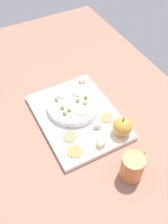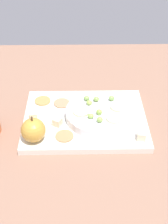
% 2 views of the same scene
% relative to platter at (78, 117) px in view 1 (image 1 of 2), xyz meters
% --- Properties ---
extents(table, '(1.36, 0.93, 0.03)m').
position_rel_platter_xyz_m(table, '(0.04, 0.03, -0.03)').
color(table, '#946B56').
rests_on(table, ground).
extents(platter, '(0.35, 0.27, 0.02)m').
position_rel_platter_xyz_m(platter, '(0.00, 0.00, 0.00)').
color(platter, white).
rests_on(platter, table).
extents(serving_dish, '(0.19, 0.19, 0.03)m').
position_rel_platter_xyz_m(serving_dish, '(0.04, -0.00, 0.02)').
color(serving_dish, white).
rests_on(serving_dish, platter).
extents(apple_whole, '(0.06, 0.06, 0.06)m').
position_rel_platter_xyz_m(apple_whole, '(-0.14, -0.09, 0.04)').
color(apple_whole, gold).
rests_on(apple_whole, platter).
extents(apple_stem, '(0.01, 0.01, 0.01)m').
position_rel_platter_xyz_m(apple_stem, '(-0.14, -0.09, 0.08)').
color(apple_stem, brown).
rests_on(apple_stem, apple_whole).
extents(cheese_cube_0, '(0.03, 0.03, 0.02)m').
position_rel_platter_xyz_m(cheese_cube_0, '(-0.08, -0.03, 0.02)').
color(cheese_cube_0, beige).
rests_on(cheese_cube_0, platter).
extents(cheese_cube_1, '(0.03, 0.03, 0.02)m').
position_rel_platter_xyz_m(cheese_cube_1, '(-0.15, -0.01, 0.02)').
color(cheese_cube_1, beige).
rests_on(cheese_cube_1, platter).
extents(cheese_cube_2, '(0.03, 0.03, 0.02)m').
position_rel_platter_xyz_m(cheese_cube_2, '(0.15, -0.10, 0.02)').
color(cheese_cube_2, beige).
rests_on(cheese_cube_2, platter).
extents(cracker_0, '(0.05, 0.05, 0.00)m').
position_rel_platter_xyz_m(cracker_0, '(-0.07, 0.07, 0.01)').
color(cracker_0, tan).
rests_on(cracker_0, platter).
extents(cracker_1, '(0.05, 0.05, 0.00)m').
position_rel_platter_xyz_m(cracker_1, '(-0.13, 0.08, 0.01)').
color(cracker_1, '#AA8A4D').
rests_on(cracker_1, platter).
extents(cracker_2, '(0.05, 0.05, 0.00)m').
position_rel_platter_xyz_m(cracker_2, '(-0.06, -0.08, 0.01)').
color(cracker_2, tan).
rests_on(cracker_2, platter).
extents(grape_0, '(0.02, 0.02, 0.02)m').
position_rel_platter_xyz_m(grape_0, '(0.04, -0.02, 0.04)').
color(grape_0, '#93B94D').
rests_on(grape_0, serving_dish).
extents(grape_1, '(0.02, 0.02, 0.01)m').
position_rel_platter_xyz_m(grape_1, '(0.02, -0.04, 0.04)').
color(grape_1, '#96C257').
rests_on(grape_1, serving_dish).
extents(grape_2, '(0.02, 0.02, 0.02)m').
position_rel_platter_xyz_m(grape_2, '(0.04, -0.05, 0.04)').
color(grape_2, '#93BA57').
rests_on(grape_2, serving_dish).
extents(grape_3, '(0.02, 0.02, 0.01)m').
position_rel_platter_xyz_m(grape_3, '(0.03, 0.04, 0.04)').
color(grape_3, '#89AB53').
rests_on(grape_3, serving_dish).
extents(grape_4, '(0.02, 0.02, 0.01)m').
position_rel_platter_xyz_m(grape_4, '(0.01, 0.05, 0.04)').
color(grape_4, '#87B257').
rests_on(grape_4, serving_dish).
extents(grape_5, '(0.02, 0.02, 0.01)m').
position_rel_platter_xyz_m(grape_5, '(0.01, 0.02, 0.04)').
color(grape_5, '#9CBE56').
rests_on(grape_5, serving_dish).
extents(grape_6, '(0.02, 0.02, 0.02)m').
position_rel_platter_xyz_m(grape_6, '(0.08, 0.04, 0.04)').
color(grape_6, '#8DB85D').
rests_on(grape_6, serving_dish).
extents(apple_slice_0, '(0.05, 0.05, 0.01)m').
position_rel_platter_xyz_m(apple_slice_0, '(0.08, -0.04, 0.04)').
color(apple_slice_0, beige).
rests_on(apple_slice_0, serving_dish).
extents(apple_slice_1, '(0.05, 0.05, 0.01)m').
position_rel_platter_xyz_m(apple_slice_1, '(-0.01, -0.01, 0.04)').
color(apple_slice_1, beige).
rests_on(apple_slice_1, serving_dish).
extents(apple_slice_2, '(0.05, 0.05, 0.01)m').
position_rel_platter_xyz_m(apple_slice_2, '(0.10, 0.01, 0.04)').
color(apple_slice_2, beige).
rests_on(apple_slice_2, serving_dish).
extents(cup, '(0.07, 0.10, 0.09)m').
position_rel_platter_xyz_m(cup, '(-0.27, -0.04, 0.04)').
color(cup, '#D3733D').
rests_on(cup, table).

